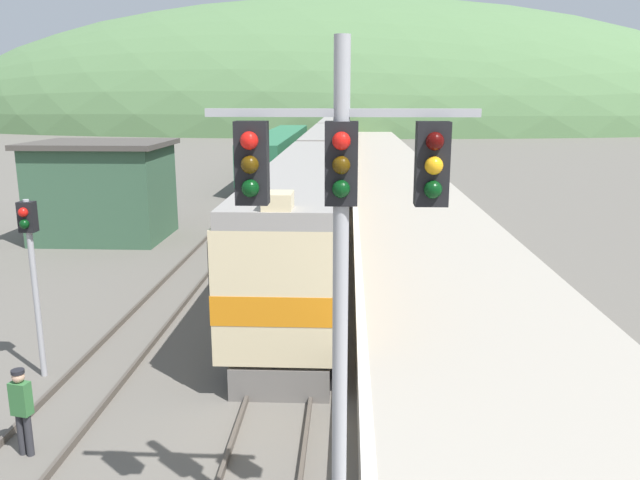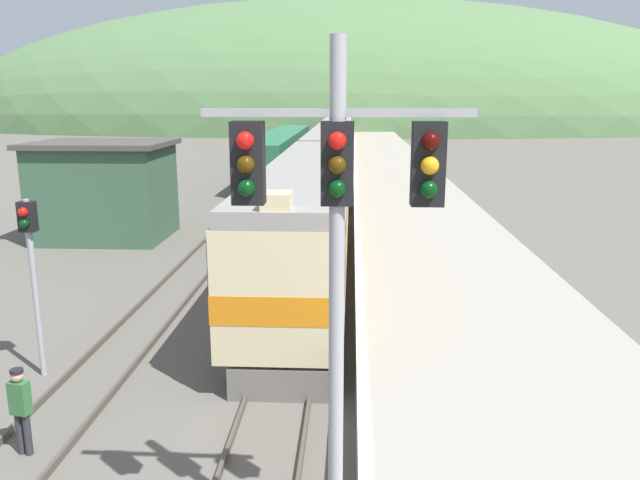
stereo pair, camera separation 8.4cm
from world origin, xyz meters
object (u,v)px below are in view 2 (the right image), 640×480
object	(u,v)px
carriage_second	(330,157)
siding_train	(282,153)
carriage_third	(337,137)
track_worker	(21,406)
signal_mast_main	(337,230)
signal_post_siding	(31,253)
express_train_lead_car	(308,214)
carriage_fourth	(341,127)

from	to	relation	value
carriage_second	siding_train	bearing A→B (deg)	115.79
carriage_third	track_worker	world-z (taller)	carriage_third
carriage_third	signal_mast_main	distance (m)	60.19
carriage_second	track_worker	bearing A→B (deg)	-97.51
track_worker	carriage_third	bearing A→B (deg)	85.42
siding_train	signal_post_siding	xyz separation A→B (m)	(-1.37, -40.86, 1.27)
express_train_lead_car	carriage_second	size ratio (longest dim) A/B	0.97
carriage_fourth	carriage_third	bearing A→B (deg)	-90.00
siding_train	carriage_fourth	bearing A→B (deg)	82.71
siding_train	signal_post_siding	distance (m)	40.90
track_worker	siding_train	bearing A→B (deg)	89.93
carriage_second	track_worker	world-z (taller)	carriage_second
express_train_lead_car	signal_post_siding	world-z (taller)	express_train_lead_car
express_train_lead_car	carriage_fourth	world-z (taller)	express_train_lead_car
carriage_third	siding_train	world-z (taller)	carriage_third
express_train_lead_car	carriage_second	world-z (taller)	express_train_lead_car
siding_train	signal_mast_main	bearing A→B (deg)	-82.78
express_train_lead_car	signal_mast_main	xyz separation A→B (m)	(1.42, -15.32, 2.71)
carriage_third	signal_mast_main	xyz separation A→B (m)	(1.42, -60.11, 2.72)
express_train_lead_car	siding_train	distance (m)	32.07
siding_train	track_worker	world-z (taller)	siding_train
signal_mast_main	signal_post_siding	xyz separation A→B (m)	(-7.33, 6.21, -1.96)
express_train_lead_car	track_worker	xyz separation A→B (m)	(-4.59, -12.49, -1.37)
carriage_second	carriage_third	world-z (taller)	same
express_train_lead_car	signal_mast_main	bearing A→B (deg)	-84.69
carriage_third	track_worker	xyz separation A→B (m)	(-4.59, -57.28, -1.35)
carriage_second	signal_post_siding	size ratio (longest dim) A/B	4.92
carriage_third	signal_post_siding	bearing A→B (deg)	-96.25
carriage_second	siding_train	xyz separation A→B (m)	(-4.54, 9.39, -0.50)
express_train_lead_car	carriage_fourth	size ratio (longest dim) A/B	0.97
signal_post_siding	siding_train	bearing A→B (deg)	88.08
carriage_fourth	signal_post_siding	distance (m)	76.57
siding_train	signal_post_siding	world-z (taller)	signal_post_siding
siding_train	carriage_third	bearing A→B (deg)	70.81
carriage_second	signal_mast_main	bearing A→B (deg)	-87.83
signal_mast_main	carriage_fourth	bearing A→B (deg)	90.99
signal_post_siding	track_worker	xyz separation A→B (m)	(1.32, -3.38, -2.12)
carriage_fourth	track_worker	world-z (taller)	carriage_fourth
express_train_lead_car	carriage_second	bearing A→B (deg)	90.00
carriage_second	siding_train	distance (m)	10.44
carriage_third	signal_mast_main	size ratio (longest dim) A/B	2.91
siding_train	signal_mast_main	xyz separation A→B (m)	(5.96, -47.07, 3.23)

